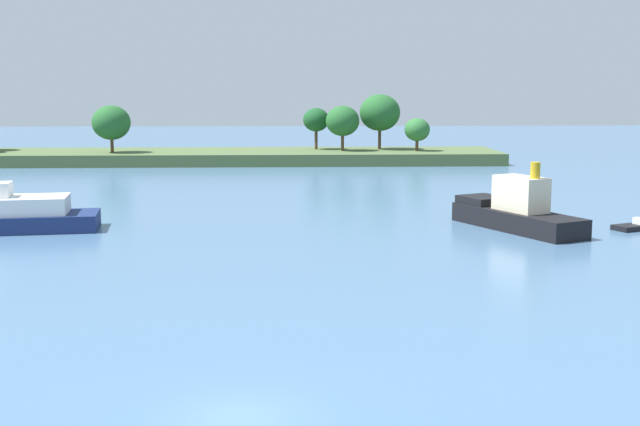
% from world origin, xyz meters
% --- Properties ---
extents(ground_plane, '(400.00, 400.00, 0.00)m').
position_xyz_m(ground_plane, '(0.00, 0.00, 0.00)').
color(ground_plane, '#476B8E').
extents(treeline_island, '(78.86, 14.85, 9.60)m').
position_xyz_m(treeline_island, '(-9.56, 92.10, 2.38)').
color(treeline_island, '#4C6038').
rests_on(treeline_island, ground).
extents(tugboat, '(8.05, 12.13, 5.26)m').
position_xyz_m(tugboat, '(18.98, 35.32, 1.37)').
color(tugboat, black).
rests_on(tugboat, ground).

